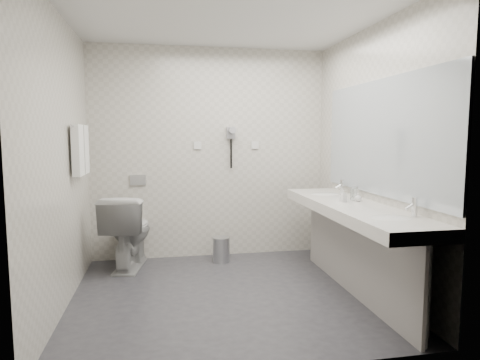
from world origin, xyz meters
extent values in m
plane|color=#2E2D33|center=(0.00, 0.00, 0.00)|extent=(2.80, 2.80, 0.00)
plane|color=silver|center=(0.00, 0.00, 2.50)|extent=(2.80, 2.80, 0.00)
plane|color=beige|center=(0.00, 1.30, 1.25)|extent=(2.80, 0.00, 2.80)
plane|color=beige|center=(0.00, -1.30, 1.25)|extent=(2.80, 0.00, 2.80)
plane|color=beige|center=(-1.40, 0.00, 1.25)|extent=(0.00, 2.60, 2.60)
plane|color=beige|center=(1.40, 0.00, 1.25)|extent=(0.00, 2.60, 2.60)
cube|color=silver|center=(1.12, -0.20, 0.80)|extent=(0.55, 2.20, 0.10)
cube|color=gray|center=(1.15, -0.20, 0.38)|extent=(0.03, 2.15, 0.75)
cylinder|color=silver|center=(1.18, -1.24, 0.38)|extent=(0.06, 0.06, 0.75)
cylinder|color=silver|center=(1.18, 0.84, 0.38)|extent=(0.06, 0.06, 0.75)
cube|color=#B2BCC6|center=(1.39, -0.20, 1.45)|extent=(0.02, 2.20, 1.05)
ellipsoid|color=silver|center=(1.12, -0.85, 0.83)|extent=(0.40, 0.31, 0.05)
ellipsoid|color=silver|center=(1.12, 0.45, 0.83)|extent=(0.40, 0.31, 0.05)
cylinder|color=silver|center=(1.32, -0.85, 0.92)|extent=(0.04, 0.04, 0.15)
cylinder|color=silver|center=(1.32, 0.45, 0.92)|extent=(0.04, 0.04, 0.15)
imported|color=white|center=(1.09, -0.09, 0.91)|extent=(0.06, 0.06, 0.11)
imported|color=white|center=(1.24, -0.09, 0.89)|extent=(0.08, 0.08, 0.08)
cylinder|color=silver|center=(1.23, -0.01, 0.91)|extent=(0.08, 0.08, 0.11)
cylinder|color=silver|center=(1.32, 0.15, 0.90)|extent=(0.08, 0.08, 0.11)
imported|color=silver|center=(-0.96, 1.01, 0.41)|extent=(0.59, 0.88, 0.82)
cube|color=#B2B5BA|center=(-0.85, 1.29, 0.95)|extent=(0.18, 0.02, 0.12)
cylinder|color=#B2B5BA|center=(0.09, 1.00, 0.14)|extent=(0.24, 0.24, 0.28)
cylinder|color=#B2B5BA|center=(0.09, 1.00, 0.28)|extent=(0.20, 0.20, 0.02)
cylinder|color=silver|center=(-1.35, 0.55, 1.55)|extent=(0.02, 0.62, 0.02)
cube|color=white|center=(-1.34, 0.41, 1.33)|extent=(0.07, 0.24, 0.48)
cube|color=white|center=(-1.34, 0.69, 1.33)|extent=(0.07, 0.24, 0.48)
cube|color=gray|center=(0.25, 1.27, 1.50)|extent=(0.10, 0.04, 0.14)
cylinder|color=gray|center=(0.25, 1.20, 1.53)|extent=(0.08, 0.14, 0.08)
cylinder|color=black|center=(0.25, 1.26, 1.25)|extent=(0.02, 0.02, 0.35)
cube|color=silver|center=(-0.15, 1.29, 1.35)|extent=(0.09, 0.02, 0.09)
cube|color=silver|center=(0.55, 1.29, 1.35)|extent=(0.09, 0.02, 0.09)
camera|label=1|loc=(-0.57, -3.69, 1.47)|focal=31.20mm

